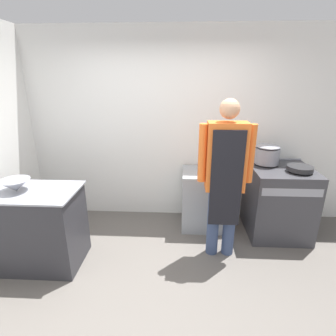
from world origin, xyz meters
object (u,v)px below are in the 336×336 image
Objects in this scene: fridge_unit at (203,199)px; stock_pot at (267,154)px; stove at (278,201)px; mixing_bowl at (15,185)px; saute_pan at (300,168)px; person_cook at (225,173)px.

stock_pot reaches higher than fridge_unit.
stove is 3.10× the size of mixing_bowl.
stove is 0.55m from saute_pan.
saute_pan is at bearing -39.90° from stock_pot.
fridge_unit is 2.32m from mixing_bowl.
person_cook reaches higher than saute_pan.
fridge_unit is 2.66× the size of mixing_bowl.
fridge_unit is 2.58× the size of stock_pot.
mixing_bowl is (-2.22, -0.28, -0.08)m from person_cook.
mixing_bowl is at bearing -155.62° from fridge_unit.
saute_pan reaches higher than fridge_unit.
stock_pot is (-0.17, 0.14, 0.61)m from stove.
fridge_unit is (-0.99, 0.13, -0.06)m from stove.
stock_pot reaches higher than mixing_bowl.
person_cook is 6.00× the size of mixing_bowl.
person_cook is 0.93m from stock_pot.
stock_pot is (0.65, 0.66, 0.03)m from person_cook.
fridge_unit is 0.93m from person_cook.
person_cook is at bearing 7.09° from mixing_bowl.
saute_pan is at bearing -41.39° from stove.
mixing_bowl is 0.99× the size of saute_pan.
saute_pan is at bearing 21.77° from person_cook.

